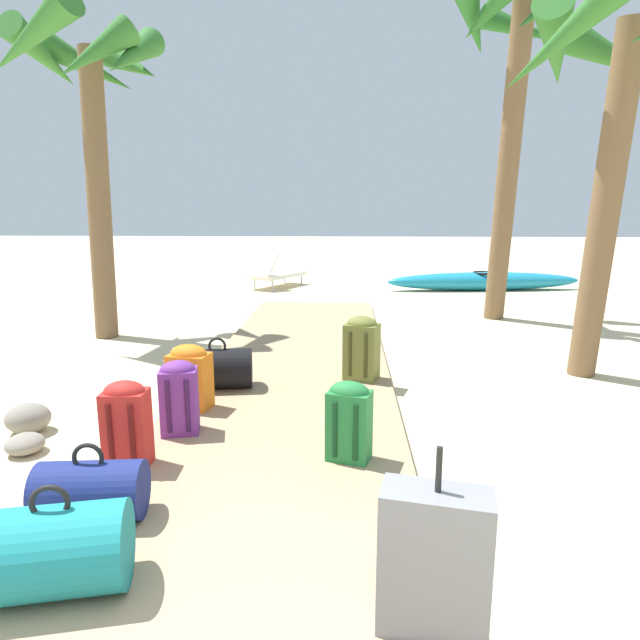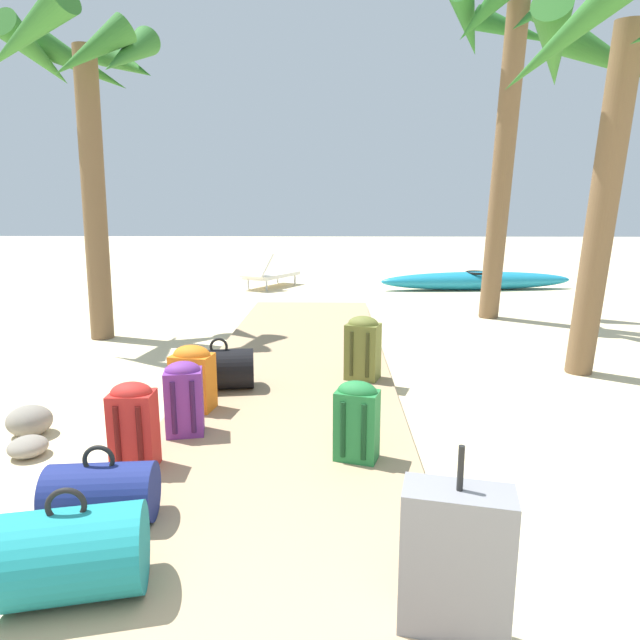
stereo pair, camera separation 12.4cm
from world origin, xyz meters
name	(u,v)px [view 2 (the right image)]	position (x,y,z in m)	size (l,w,h in m)	color
ground_plane	(287,414)	(0.00, 3.41, 0.00)	(60.00, 60.00, 0.00)	beige
boardwalk	(295,379)	(0.00, 4.26, 0.04)	(1.91, 8.53, 0.08)	tan
backpack_purple	(184,396)	(-0.70, 2.82, 0.37)	(0.30, 0.27, 0.55)	#6B2D84
backpack_olive	(363,346)	(0.67, 4.17, 0.40)	(0.37, 0.32, 0.62)	olive
backpack_green	(357,419)	(0.54, 2.44, 0.36)	(0.31, 0.26, 0.53)	#237538
backpack_red	(133,424)	(-0.87, 2.28, 0.38)	(0.28, 0.23, 0.57)	red
duffel_bag_black	(220,369)	(-0.65, 3.84, 0.26)	(0.66, 0.45, 0.48)	black
duffel_bag_teal	(71,554)	(-0.72, 1.12, 0.27)	(0.67, 0.51, 0.50)	#197A7F
suitcase_grey	(456,560)	(0.85, 0.98, 0.37)	(0.45, 0.28, 0.76)	slate
duffel_bag_navy	(102,493)	(-0.83, 1.68, 0.24)	(0.57, 0.37, 0.43)	navy
backpack_orange	(193,376)	(-0.76, 3.31, 0.36)	(0.36, 0.28, 0.54)	orange
palm_tree_near_left	(84,92)	(-2.70, 6.15, 3.11)	(2.06, 2.17, 4.01)	brown
palm_tree_near_right	(618,80)	(2.95, 4.42, 2.84)	(2.11, 2.02, 3.71)	brown
palm_tree_far_right	(510,74)	(2.89, 7.45, 3.59)	(1.92, 1.89, 4.78)	brown
lounge_chair	(268,273)	(-1.04, 10.89, 0.33)	(1.26, 1.64, 0.79)	white
kayak	(476,281)	(3.44, 10.68, 0.20)	(4.17, 1.00, 0.39)	teal
rock_left_far	(29,421)	(-1.93, 2.94, 0.12)	(0.30, 0.33, 0.23)	gray
rock_left_mid	(28,447)	(-1.74, 2.59, 0.07)	(0.27, 0.26, 0.14)	gray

